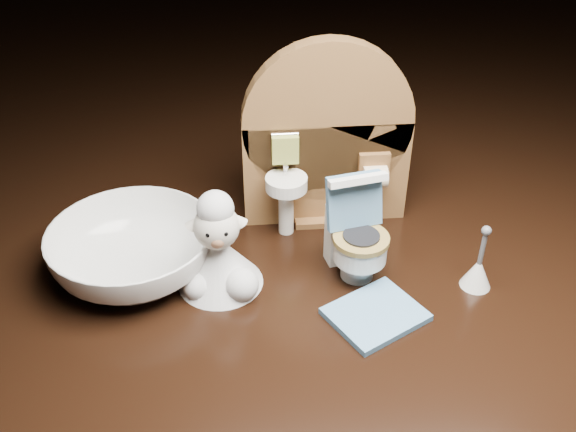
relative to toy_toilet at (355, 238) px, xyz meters
name	(u,v)px	position (x,y,z in m)	size (l,w,h in m)	color
backdrop_panel	(326,146)	(-0.01, 0.07, 0.04)	(0.13, 0.05, 0.15)	brown
toy_toilet	(355,238)	(0.00, 0.00, 0.00)	(0.04, 0.05, 0.08)	white
bath_mat	(376,314)	(0.01, -0.05, -0.03)	(0.06, 0.05, 0.00)	#5584AD
toilet_brush	(478,271)	(0.08, -0.03, -0.02)	(0.02, 0.02, 0.05)	white
plush_lamb	(219,254)	(-0.10, -0.01, 0.00)	(0.06, 0.06, 0.08)	silver
ceramic_bowl	(133,251)	(-0.16, 0.01, -0.01)	(0.12, 0.12, 0.04)	white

